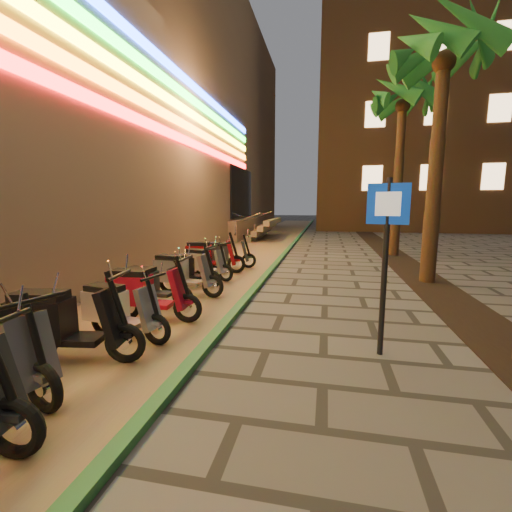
% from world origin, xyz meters
% --- Properties ---
extents(ground, '(120.00, 120.00, 0.00)m').
position_xyz_m(ground, '(0.00, 0.00, 0.00)').
color(ground, '#474442').
rests_on(ground, ground).
extents(parking_strip, '(3.40, 60.00, 0.01)m').
position_xyz_m(parking_strip, '(-2.60, 10.00, 0.01)').
color(parking_strip, '#8C7251').
rests_on(parking_strip, ground).
extents(green_curb, '(0.18, 60.00, 0.10)m').
position_xyz_m(green_curb, '(-0.90, 10.00, 0.05)').
color(green_curb, '#276A33').
rests_on(green_curb, ground).
extents(planting_strip, '(1.20, 40.00, 0.02)m').
position_xyz_m(planting_strip, '(3.60, 5.00, 0.01)').
color(planting_strip, black).
rests_on(planting_strip, ground).
extents(apartment_block, '(18.00, 16.06, 25.00)m').
position_xyz_m(apartment_block, '(9.00, 32.00, 12.50)').
color(apartment_block, brown).
rests_on(apartment_block, ground).
extents(palm_c, '(2.97, 3.02, 6.91)m').
position_xyz_m(palm_c, '(3.60, 7.00, 5.73)').
color(palm_c, '#472D19').
rests_on(palm_c, ground).
extents(palm_d, '(2.97, 3.02, 7.16)m').
position_xyz_m(palm_d, '(3.60, 12.00, 5.94)').
color(palm_d, '#472D19').
rests_on(palm_d, ground).
extents(pedestrian_sign, '(0.55, 0.16, 2.51)m').
position_xyz_m(pedestrian_sign, '(1.63, 1.90, 1.63)').
color(pedestrian_sign, black).
rests_on(pedestrian_sign, ground).
extents(scooter_5, '(1.84, 0.75, 1.29)m').
position_xyz_m(scooter_5, '(-2.68, 0.77, 0.56)').
color(scooter_5, black).
rests_on(scooter_5, ground).
extents(scooter_6, '(1.60, 0.68, 1.12)m').
position_xyz_m(scooter_6, '(-2.44, 1.67, 0.49)').
color(scooter_6, black).
rests_on(scooter_6, ground).
extents(scooter_7, '(1.76, 0.62, 1.24)m').
position_xyz_m(scooter_7, '(-2.46, 2.54, 0.54)').
color(scooter_7, black).
rests_on(scooter_7, ground).
extents(scooter_8, '(1.53, 0.53, 1.08)m').
position_xyz_m(scooter_8, '(-2.79, 3.43, 0.47)').
color(scooter_8, black).
rests_on(scooter_8, ground).
extents(scooter_9, '(1.76, 0.70, 1.24)m').
position_xyz_m(scooter_9, '(-2.54, 4.37, 0.54)').
color(scooter_9, black).
rests_on(scooter_9, ground).
extents(scooter_10, '(1.52, 0.65, 1.07)m').
position_xyz_m(scooter_10, '(-2.73, 5.26, 0.46)').
color(scooter_10, black).
rests_on(scooter_10, ground).
extents(scooter_11, '(1.57, 0.80, 1.11)m').
position_xyz_m(scooter_11, '(-2.63, 6.11, 0.48)').
color(scooter_11, black).
rests_on(scooter_11, ground).
extents(scooter_12, '(1.83, 0.90, 1.29)m').
position_xyz_m(scooter_12, '(-2.75, 6.88, 0.56)').
color(scooter_12, black).
rests_on(scooter_12, ground).
extents(scooter_13, '(1.60, 0.85, 1.14)m').
position_xyz_m(scooter_13, '(-2.46, 7.81, 0.50)').
color(scooter_13, black).
rests_on(scooter_13, ground).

